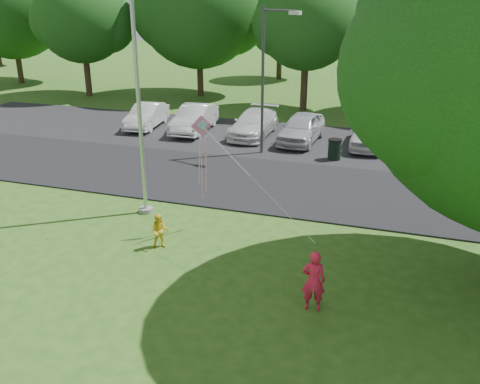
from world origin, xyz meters
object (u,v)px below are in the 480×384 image
(woman, at_px, (313,281))
(child_yellow, at_px, (160,231))
(flagpole, at_px, (138,95))
(kite, at_px, (203,140))
(trash_can, at_px, (335,150))
(street_lamp, at_px, (268,69))

(woman, distance_m, child_yellow, 5.39)
(flagpole, height_order, kite, flagpole)
(flagpole, relative_size, child_yellow, 9.01)
(trash_can, distance_m, child_yellow, 10.98)
(kite, bearing_deg, flagpole, 129.40)
(flagpole, height_order, child_yellow, flagpole)
(flagpole, distance_m, trash_can, 10.34)
(woman, bearing_deg, kite, -48.58)
(trash_can, xyz_separation_m, kite, (-2.82, -8.85, 2.59))
(trash_can, height_order, child_yellow, child_yellow)
(kite, bearing_deg, woman, -71.22)
(flagpole, relative_size, kite, 2.21)
(woman, bearing_deg, street_lamp, -79.43)
(street_lamp, xyz_separation_m, kite, (0.37, -8.77, -0.92))
(flagpole, relative_size, trash_can, 9.97)
(woman, bearing_deg, trash_can, -93.70)
(flagpole, bearing_deg, street_lamp, 74.28)
(woman, height_order, child_yellow, woman)
(street_lamp, distance_m, child_yellow, 10.83)
(woman, relative_size, child_yellow, 1.44)
(kite, bearing_deg, child_yellow, -154.00)
(flagpole, relative_size, woman, 6.24)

